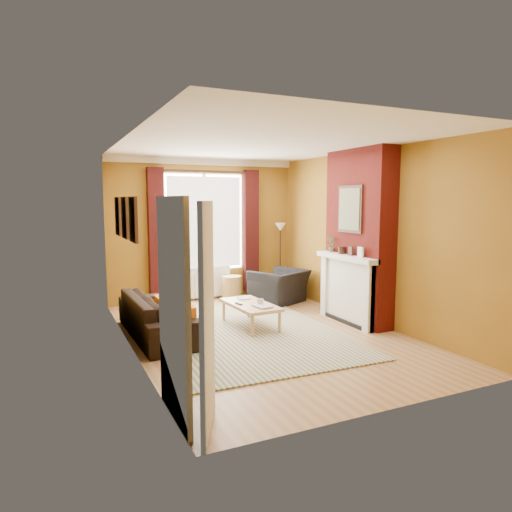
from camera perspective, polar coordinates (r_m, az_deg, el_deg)
name	(u,v)px	position (r m, az deg, el deg)	size (l,w,h in m)	color
ground	(263,334)	(6.93, 0.88, -9.71)	(5.50, 5.50, 0.00)	olive
room_walls	(292,239)	(7.20, 4.53, 2.14)	(3.82, 5.54, 2.83)	#8C611A
striped_rug	(245,333)	(6.94, -1.33, -9.61)	(2.73, 3.71, 0.02)	#356192
sofa	(160,315)	(6.91, -11.95, -7.28)	(2.10, 0.82, 0.61)	black
armchair	(279,287)	(8.89, 2.93, -3.83)	(0.99, 0.87, 0.64)	black
coffee_table	(250,306)	(7.20, -0.71, -6.25)	(0.63, 1.18, 0.38)	tan
wicker_stool	(232,288)	(9.19, -3.05, -4.00)	(0.50, 0.50, 0.48)	#A68348
floor_lamp	(280,238)	(9.51, 3.06, 2.21)	(0.24, 0.24, 1.52)	black
book_a	(257,307)	(6.89, 0.08, -6.40)	(0.22, 0.29, 0.03)	#999999
book_b	(238,298)	(7.53, -2.31, -5.28)	(0.19, 0.25, 0.02)	#999999
mug	(260,302)	(7.04, 0.51, -5.80)	(0.11, 0.11, 0.10)	#999999
tv_remote	(239,304)	(7.13, -2.17, -5.96)	(0.07, 0.17, 0.02)	black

